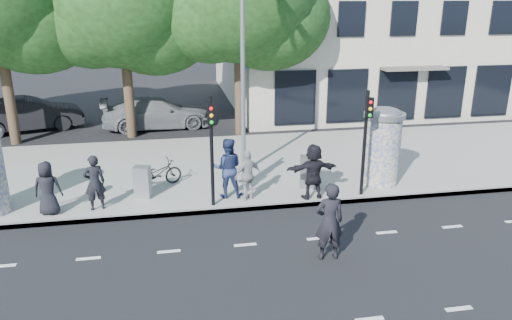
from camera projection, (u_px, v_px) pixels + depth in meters
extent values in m
plane|color=black|center=(255.00, 273.00, 11.92)|extent=(120.00, 120.00, 0.00)
cube|color=gray|center=(220.00, 167.00, 18.89)|extent=(40.00, 8.00, 0.15)
cube|color=slate|center=(234.00, 209.00, 15.20)|extent=(40.00, 0.10, 0.16)
cube|color=silver|center=(245.00, 245.00, 13.22)|extent=(32.00, 0.12, 0.01)
cylinder|color=beige|center=(382.00, 151.00, 16.77)|extent=(1.20, 1.20, 2.30)
cylinder|color=slate|center=(385.00, 115.00, 16.38)|extent=(1.36, 1.36, 0.16)
ellipsoid|color=slate|center=(385.00, 113.00, 16.36)|extent=(1.10, 1.10, 0.38)
cylinder|color=black|center=(212.00, 152.00, 14.82)|extent=(0.11, 0.11, 3.40)
cube|color=black|center=(211.00, 114.00, 14.27)|extent=(0.22, 0.14, 0.62)
cylinder|color=black|center=(364.00, 144.00, 15.64)|extent=(0.11, 0.11, 3.40)
cube|color=black|center=(369.00, 108.00, 15.09)|extent=(0.22, 0.14, 0.62)
cylinder|color=slate|center=(243.00, 61.00, 16.98)|extent=(0.16, 0.16, 8.00)
cylinder|color=#38281C|center=(8.00, 91.00, 21.37)|extent=(0.44, 0.44, 4.73)
cylinder|color=#38281C|center=(128.00, 90.00, 22.46)|extent=(0.44, 0.44, 4.41)
ellipsoid|color=black|center=(121.00, 0.00, 21.23)|extent=(6.80, 6.80, 5.78)
cylinder|color=#38281C|center=(239.00, 86.00, 22.91)|extent=(0.44, 0.44, 4.59)
cube|color=black|center=(445.00, 92.00, 25.06)|extent=(18.00, 0.10, 2.60)
cube|color=#59544C|center=(414.00, 68.00, 23.98)|extent=(3.20, 0.90, 0.12)
cube|color=#194C8C|center=(260.00, 65.00, 22.94)|extent=(1.60, 0.06, 0.30)
imported|color=black|center=(47.00, 188.00, 14.48)|extent=(0.82, 0.56, 1.62)
imported|color=black|center=(95.00, 183.00, 14.79)|extent=(0.71, 0.56, 1.71)
imported|color=navy|center=(228.00, 168.00, 15.70)|extent=(1.04, 0.86, 1.93)
imported|color=#9B9B9E|center=(248.00, 175.00, 15.54)|extent=(1.07, 0.87, 1.60)
imported|color=black|center=(313.00, 171.00, 15.61)|extent=(1.68, 0.68, 1.78)
imported|color=black|center=(329.00, 222.00, 12.26)|extent=(0.74, 0.48, 2.02)
imported|color=black|center=(157.00, 174.00, 16.67)|extent=(1.27, 1.83, 0.91)
cube|color=gray|center=(142.00, 182.00, 15.76)|extent=(0.57, 0.48, 1.03)
cube|color=slate|center=(308.00, 172.00, 16.56)|extent=(0.60, 0.49, 1.10)
imported|color=black|center=(29.00, 114.00, 23.97)|extent=(2.99, 5.20, 1.62)
imported|color=slate|center=(157.00, 113.00, 24.46)|extent=(2.57, 5.42, 1.52)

